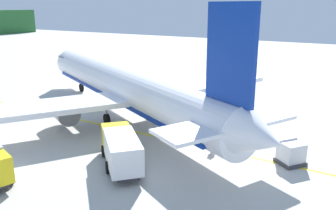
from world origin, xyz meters
name	(u,v)px	position (x,y,z in m)	size (l,w,h in m)	color
airliner_foreground	(125,87)	(27.94, 16.19, 3.39)	(32.70, 38.71, 11.90)	white
service_truck_baggage	(121,148)	(18.24, 9.20, 1.49)	(6.26, 6.44, 2.61)	yellow
cargo_container_near	(291,153)	(25.21, -1.56, 0.87)	(2.51, 2.51, 1.86)	#333338
cargo_container_mid	(240,111)	(33.74, 5.52, 0.93)	(2.01, 2.01, 1.97)	#333338
crew_marshaller	(213,138)	(24.85, 4.66, 1.02)	(0.52, 0.46, 1.73)	#191E33
crew_loader_right	(197,104)	(33.54, 10.47, 0.96)	(0.46, 0.52, 1.64)	#191E33
apron_guide_line	(144,134)	(24.84, 11.70, 0.01)	(0.30, 60.00, 0.01)	yellow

